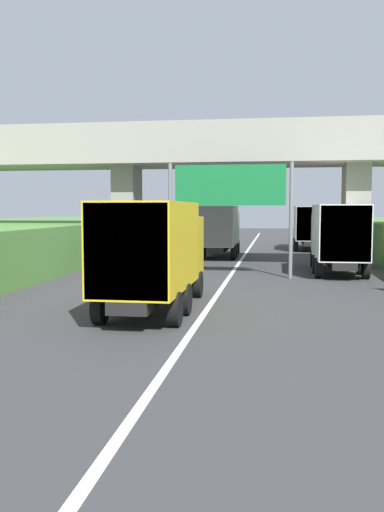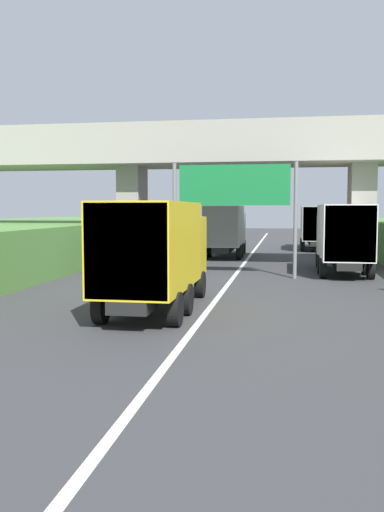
{
  "view_description": "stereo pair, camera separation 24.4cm",
  "coord_description": "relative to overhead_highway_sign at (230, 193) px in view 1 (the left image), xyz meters",
  "views": [
    {
      "loc": [
        2.16,
        6.91,
        3.22
      ],
      "look_at": [
        0.0,
        21.03,
        2.0
      ],
      "focal_mm": 38.51,
      "sensor_mm": 36.0,
      "label": 1
    },
    {
      "loc": [
        2.4,
        6.95,
        3.22
      ],
      "look_at": [
        0.0,
        21.03,
        2.0
      ],
      "focal_mm": 38.51,
      "sensor_mm": 36.0,
      "label": 2
    }
  ],
  "objects": [
    {
      "name": "overhead_highway_sign",
      "position": [
        0.0,
        0.0,
        0.0
      ],
      "size": [
        5.88,
        0.18,
        5.4
      ],
      "color": "slate",
      "rests_on": "ground"
    },
    {
      "name": "truck_yellow",
      "position": [
        -1.62,
        -8.96,
        -2.06
      ],
      "size": [
        2.44,
        7.3,
        3.44
      ],
      "color": "black",
      "rests_on": "ground"
    },
    {
      "name": "car_silver",
      "position": [
        -5.02,
        0.87,
        -3.13
      ],
      "size": [
        1.86,
        4.1,
        1.72
      ],
      "color": "#B2B5B7",
      "rests_on": "ground"
    },
    {
      "name": "truck_orange",
      "position": [
        5.22,
        2.51,
        -2.06
      ],
      "size": [
        2.44,
        7.3,
        3.44
      ],
      "color": "black",
      "rests_on": "ground"
    },
    {
      "name": "truck_green",
      "position": [
        -1.57,
        11.23,
        -2.06
      ],
      "size": [
        2.44,
        7.3,
        3.44
      ],
      "color": "black",
      "rests_on": "ground"
    },
    {
      "name": "overpass_bridge",
      "position": [
        0.0,
        5.46,
        1.98
      ],
      "size": [
        40.0,
        4.8,
        7.9
      ],
      "color": "#9E998E",
      "rests_on": "ground"
    },
    {
      "name": "lane_centre_stripe",
      "position": [
        0.0,
        -2.18,
        -3.99
      ],
      "size": [
        0.2,
        101.17,
        0.01
      ],
      "primitive_type": "cube",
      "color": "white",
      "rests_on": "ground"
    },
    {
      "name": "truck_black",
      "position": [
        4.77,
        18.81,
        -2.06
      ],
      "size": [
        2.44,
        7.3,
        3.44
      ],
      "color": "black",
      "rests_on": "ground"
    }
  ]
}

